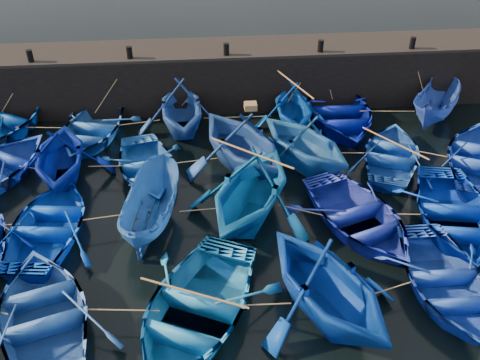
{
  "coord_description": "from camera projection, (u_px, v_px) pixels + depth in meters",
  "views": [
    {
      "loc": [
        -1.34,
        -11.68,
        11.32
      ],
      "look_at": [
        0.0,
        3.2,
        0.7
      ],
      "focal_mm": 40.0,
      "sensor_mm": 36.0,
      "label": 1
    }
  ],
  "objects": [
    {
      "name": "bollard_2",
      "position": [
        226.0,
        49.0,
        22.27
      ],
      "size": [
        0.24,
        0.24,
        0.5
      ],
      "primitive_type": "cylinder",
      "color": "black",
      "rests_on": "quay_top"
    },
    {
      "name": "wooden_crate",
      "position": [
        251.0,
        106.0,
        18.6
      ],
      "size": [
        0.43,
        0.4,
        0.22
      ],
      "primitive_type": "cube",
      "color": "olive",
      "rests_on": "boat_9"
    },
    {
      "name": "boat_17",
      "position": [
        358.0,
        217.0,
        17.03
      ],
      "size": [
        4.93,
        5.77,
        1.01
      ],
      "primitive_type": "imported",
      "rotation": [
        0.0,
        0.0,
        0.35
      ],
      "color": "#17299E",
      "rests_on": "ground"
    },
    {
      "name": "bollard_3",
      "position": [
        321.0,
        46.0,
        22.56
      ],
      "size": [
        0.24,
        0.24,
        0.5
      ],
      "primitive_type": "cylinder",
      "color": "black",
      "rests_on": "quay_top"
    },
    {
      "name": "boat_24",
      "position": [
        445.0,
        281.0,
        14.79
      ],
      "size": [
        3.3,
        4.61,
        0.96
      ],
      "primitive_type": "imported",
      "rotation": [
        0.0,
        0.0,
        -0.0
      ],
      "color": "#193FB4",
      "rests_on": "ground"
    },
    {
      "name": "loose_oars",
      "position": [
        293.0,
        156.0,
        17.8
      ],
      "size": [
        9.84,
        12.21,
        1.73
      ],
      "color": "#99724C",
      "rests_on": "ground"
    },
    {
      "name": "bollard_1",
      "position": [
        129.0,
        52.0,
        21.98
      ],
      "size": [
        0.24,
        0.24,
        0.5
      ],
      "primitive_type": "cylinder",
      "color": "black",
      "rests_on": "quay_top"
    },
    {
      "name": "boat_22",
      "position": [
        195.0,
        308.0,
        13.89
      ],
      "size": [
        5.71,
        6.43,
        1.1
      ],
      "primitive_type": "imported",
      "rotation": [
        0.0,
        0.0,
        -0.44
      ],
      "color": "#1469B5",
      "rests_on": "ground"
    },
    {
      "name": "quay_wall",
      "position": [
        225.0,
        76.0,
        23.94
      ],
      "size": [
        26.0,
        2.5,
        2.5
      ],
      "primitive_type": "cube",
      "color": "black",
      "rests_on": "ground"
    },
    {
      "name": "boat_14",
      "position": [
        50.0,
        224.0,
        16.76
      ],
      "size": [
        3.86,
        5.02,
        0.97
      ],
      "primitive_type": "imported",
      "rotation": [
        0.0,
        0.0,
        3.02
      ],
      "color": "#0439C7",
      "rests_on": "ground"
    },
    {
      "name": "boat_10",
      "position": [
        305.0,
        141.0,
        19.63
      ],
      "size": [
        5.48,
        5.64,
        2.27
      ],
      "primitive_type": "imported",
      "rotation": [
        0.0,
        0.0,
        3.73
      ],
      "color": "#1858A0",
      "rests_on": "ground"
    },
    {
      "name": "boat_3",
      "position": [
        293.0,
        106.0,
        22.18
      ],
      "size": [
        3.29,
        3.79,
        1.95
      ],
      "primitive_type": "imported",
      "rotation": [
        0.0,
        0.0,
        -0.02
      ],
      "color": "#0440A4",
      "rests_on": "ground"
    },
    {
      "name": "boat_21",
      "position": [
        44.0,
        313.0,
        13.83
      ],
      "size": [
        4.77,
        5.67,
        1.01
      ],
      "primitive_type": "imported",
      "rotation": [
        0.0,
        0.0,
        3.45
      ],
      "color": "#2150A2",
      "rests_on": "ground"
    },
    {
      "name": "boat_8",
      "position": [
        147.0,
        167.0,
        19.43
      ],
      "size": [
        4.0,
        4.93,
        0.9
      ],
      "primitive_type": "imported",
      "rotation": [
        0.0,
        0.0,
        0.23
      ],
      "color": "#1753AC",
      "rests_on": "ground"
    },
    {
      "name": "boat_16",
      "position": [
        251.0,
        188.0,
        16.96
      ],
      "size": [
        6.02,
        6.31,
        2.58
      ],
      "primitive_type": "imported",
      "rotation": [
        0.0,
        0.0,
        -0.48
      ],
      "color": "#0B5FA6",
      "rests_on": "ground"
    },
    {
      "name": "quay_top",
      "position": [
        225.0,
        48.0,
        23.18
      ],
      "size": [
        26.0,
        2.5,
        0.12
      ],
      "primitive_type": "cube",
      "color": "black",
      "rests_on": "quay_wall"
    },
    {
      "name": "bollard_0",
      "position": [
        30.0,
        56.0,
        21.69
      ],
      "size": [
        0.24,
        0.24,
        0.5
      ],
      "primitive_type": "cylinder",
      "color": "black",
      "rests_on": "quay_top"
    },
    {
      "name": "boat_2",
      "position": [
        181.0,
        106.0,
        21.81
      ],
      "size": [
        3.93,
        4.49,
        2.27
      ],
      "primitive_type": "imported",
      "rotation": [
        0.0,
        0.0,
        0.05
      ],
      "color": "#1F4994",
      "rests_on": "ground"
    },
    {
      "name": "boat_1",
      "position": [
        91.0,
        128.0,
        21.66
      ],
      "size": [
        4.23,
        5.22,
        0.96
      ],
      "primitive_type": "imported",
      "rotation": [
        0.0,
        0.0,
        -0.22
      ],
      "color": "#1D55A8",
      "rests_on": "ground"
    },
    {
      "name": "boat_23",
      "position": [
        327.0,
        283.0,
        13.71
      ],
      "size": [
        5.63,
        5.93,
        2.44
      ],
      "primitive_type": "imported",
      "rotation": [
        0.0,
        0.0,
        0.46
      ],
      "color": "#05359C",
      "rests_on": "ground"
    },
    {
      "name": "boat_18",
      "position": [
        454.0,
        214.0,
        17.12
      ],
      "size": [
        4.45,
        5.62,
        1.05
      ],
      "primitive_type": "imported",
      "rotation": [
        0.0,
        0.0,
        -0.17
      ],
      "color": "#0430C2",
      "rests_on": "ground"
    },
    {
      "name": "boat_7",
      "position": [
        60.0,
        155.0,
        18.9
      ],
      "size": [
        3.96,
        4.48,
        2.2
      ],
      "primitive_type": "imported",
      "rotation": [
        0.0,
        0.0,
        3.23
      ],
      "color": "#011784",
      "rests_on": "ground"
    },
    {
      "name": "bollard_4",
      "position": [
        413.0,
        43.0,
        22.85
      ],
      "size": [
        0.24,
        0.24,
        0.5
      ],
      "primitive_type": "cylinder",
      "color": "black",
      "rests_on": "quay_top"
    },
    {
      "name": "boat_15",
      "position": [
        150.0,
        207.0,
        16.96
      ],
      "size": [
        2.32,
        4.29,
        1.57
      ],
      "primitive_type": "imported",
      "rotation": [
        0.0,
        0.0,
        2.94
      ],
      "color": "#1F5392",
      "rests_on": "ground"
    },
    {
      "name": "boat_4",
      "position": [
        339.0,
        112.0,
        22.64
      ],
      "size": [
        3.94,
        5.5,
        1.14
      ],
      "primitive_type": "imported",
      "rotation": [
        0.0,
        0.0,
        -0.0
      ],
      "color": "#000C7A",
      "rests_on": "ground"
    },
    {
      "name": "boat_9",
      "position": [
        242.0,
        140.0,
        19.38
      ],
      "size": [
        5.88,
        6.17,
        2.53
      ],
      "primitive_type": "imported",
      "rotation": [
        0.0,
        0.0,
        3.61
      ],
      "color": "navy",
      "rests_on": "ground"
    },
    {
      "name": "ground",
      "position": [
        249.0,
        260.0,
        16.14
      ],
      "size": [
        120.0,
        120.0,
        0.0
      ],
      "primitive_type": "plane",
      "color": "black",
      "rests_on": "ground"
    },
    {
      "name": "boat_5",
      "position": [
        436.0,
        105.0,
        22.63
      ],
      "size": [
        3.7,
        4.19,
        1.58
      ],
      "primitive_type": "imported",
      "rotation": [
        0.0,
        0.0,
        -0.65
      ],
      "color": "#25459E",
      "rests_on": "ground"
    },
    {
      "name": "mooring_ropes",
      "position": [
        236.0,
        148.0,
        19.7
      ],
      "size": [
        18.42,
        11.83,
        2.1
      ],
      "color": "tan",
      "rests_on": "ground"
    },
    {
      "name": "boat_11",
      "position": [
        392.0,
        154.0,
        20.13
      ],
      "size": [
        4.59,
        5.29,
        0.92
      ],
      "primitive_type": "imported",
      "rotation": [
        0.0,
        0.0,
        2.76
      ],
      "color": "#144394",
      "rests_on": "ground"
    }
  ]
}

